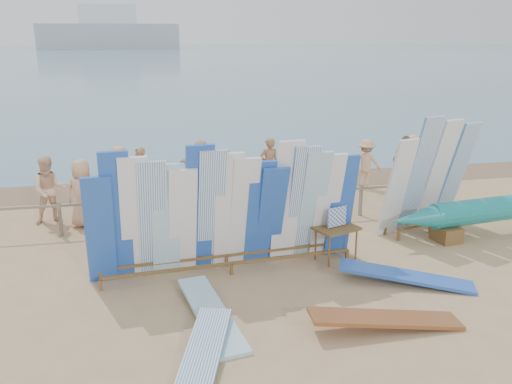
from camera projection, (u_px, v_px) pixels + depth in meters
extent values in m
plane|color=tan|center=(238.00, 271.00, 11.64)|extent=(160.00, 160.00, 0.00)
cube|color=slate|center=(150.00, 55.00, 132.00)|extent=(320.00, 240.00, 0.02)
cube|color=brown|center=(202.00, 184.00, 18.41)|extent=(40.00, 2.60, 0.01)
cube|color=#999EA3|center=(109.00, 37.00, 177.46)|extent=(45.00, 8.00, 8.00)
cube|color=silver|center=(108.00, 14.00, 175.50)|extent=(18.00, 6.00, 6.00)
cube|color=#7C715E|center=(218.00, 196.00, 14.24)|extent=(12.00, 0.06, 0.06)
cube|color=#7C715E|center=(60.00, 219.00, 13.57)|extent=(0.08, 0.08, 0.90)
cube|color=#7C715E|center=(142.00, 214.00, 13.95)|extent=(0.08, 0.08, 0.90)
cube|color=#7C715E|center=(218.00, 209.00, 14.33)|extent=(0.08, 0.08, 0.90)
cube|color=#7C715E|center=(291.00, 205.00, 14.72)|extent=(0.08, 0.08, 0.90)
cube|color=#7C715E|center=(361.00, 200.00, 15.10)|extent=(0.08, 0.08, 0.90)
cube|color=#7C715E|center=(426.00, 196.00, 15.49)|extent=(0.08, 0.08, 0.90)
cube|color=brown|center=(232.00, 263.00, 11.42)|extent=(5.34, 0.51, 0.06)
cube|color=brown|center=(227.00, 255.00, 11.84)|extent=(5.34, 0.51, 0.06)
cube|color=blue|center=(100.00, 231.00, 10.67)|extent=(0.62, 0.67, 2.36)
cube|color=blue|center=(117.00, 218.00, 10.69)|extent=(0.62, 0.77, 2.83)
cube|color=white|center=(135.00, 219.00, 10.80)|extent=(0.63, 0.82, 2.71)
cube|color=white|center=(153.00, 220.00, 10.91)|extent=(0.63, 0.81, 2.60)
cube|color=#88C3DA|center=(166.00, 221.00, 11.00)|extent=(0.62, 0.69, 2.52)
cube|color=white|center=(183.00, 222.00, 11.11)|extent=(0.62, 0.76, 2.39)
cube|color=blue|center=(199.00, 210.00, 11.13)|extent=(0.63, 0.84, 2.87)
cube|color=white|center=(211.00, 211.00, 11.22)|extent=(0.63, 0.87, 2.75)
cube|color=white|center=(228.00, 212.00, 11.33)|extent=(0.62, 0.77, 2.67)
cube|color=white|center=(244.00, 213.00, 11.44)|extent=(0.63, 0.81, 2.55)
cube|color=blue|center=(259.00, 214.00, 11.54)|extent=(0.62, 0.75, 2.45)
cube|color=blue|center=(271.00, 216.00, 11.63)|extent=(0.63, 0.87, 2.31)
cube|color=white|center=(286.00, 203.00, 11.65)|extent=(0.62, 0.73, 2.84)
cube|color=white|center=(301.00, 204.00, 11.76)|extent=(0.63, 0.83, 2.71)
cube|color=#88C3DA|center=(312.00, 206.00, 11.85)|extent=(0.63, 0.88, 2.58)
cube|color=white|center=(327.00, 206.00, 11.96)|extent=(0.62, 0.76, 2.50)
cube|color=blue|center=(341.00, 206.00, 12.06)|extent=(0.61, 0.57, 2.43)
cube|color=brown|center=(431.00, 222.00, 13.85)|extent=(2.13, 0.76, 0.07)
cube|color=brown|center=(417.00, 217.00, 14.25)|extent=(2.13, 0.76, 0.07)
cube|color=white|center=(397.00, 188.00, 13.27)|extent=(0.79, 0.82, 2.54)
cube|color=white|center=(418.00, 175.00, 13.54)|extent=(0.84, 0.98, 3.04)
cube|color=white|center=(437.00, 174.00, 13.88)|extent=(0.85, 1.00, 2.92)
cube|color=white|center=(456.00, 173.00, 14.23)|extent=(0.85, 1.02, 2.79)
cube|color=brown|center=(446.00, 234.00, 13.30)|extent=(0.61, 0.70, 0.38)
cylinder|color=teal|center=(511.00, 207.00, 13.76)|extent=(4.74, 1.25, 0.64)
cone|color=teal|center=(415.00, 219.00, 12.86)|extent=(1.35, 0.76, 0.60)
cube|color=brown|center=(336.00, 228.00, 12.05)|extent=(1.11, 0.94, 0.06)
cube|color=white|center=(337.00, 217.00, 11.97)|extent=(0.48, 0.20, 0.44)
cube|color=#88C3DA|center=(211.00, 318.00, 9.72)|extent=(1.03, 2.76, 0.21)
cube|color=white|center=(202.00, 365.00, 8.35)|extent=(1.32, 2.74, 0.25)
cube|color=blue|center=(405.00, 284.00, 11.07)|extent=(2.69, 1.59, 0.35)
cube|color=brown|center=(385.00, 328.00, 9.39)|extent=(2.72, 0.71, 0.38)
cube|color=#B42D13|center=(230.00, 200.00, 15.48)|extent=(0.65, 0.61, 0.05)
cube|color=#B42D13|center=(227.00, 188.00, 15.62)|extent=(0.60, 0.26, 0.58)
cube|color=#B42D13|center=(238.00, 203.00, 15.33)|extent=(0.57, 0.53, 0.05)
cube|color=#B42D13|center=(238.00, 192.00, 15.47)|extent=(0.53, 0.22, 0.51)
cube|color=#B42D13|center=(303.00, 192.00, 15.46)|extent=(0.56, 0.82, 0.56)
cube|color=#B42D13|center=(299.00, 178.00, 15.64)|extent=(0.48, 0.23, 0.35)
imported|color=tan|center=(366.00, 163.00, 17.86)|extent=(1.12, 0.84, 1.61)
imported|color=beige|center=(50.00, 190.00, 14.42)|extent=(0.96, 0.60, 1.83)
imported|color=beige|center=(202.00, 165.00, 17.47)|extent=(1.62, 1.08, 1.67)
imported|color=#8C6042|center=(269.00, 165.00, 17.34)|extent=(0.68, 0.42, 1.76)
imported|color=#8C6042|center=(140.00, 175.00, 16.18)|extent=(0.36, 0.63, 1.69)
imported|color=beige|center=(288.00, 176.00, 16.45)|extent=(0.38, 0.76, 1.54)
imported|color=tan|center=(83.00, 193.00, 14.14)|extent=(0.97, 0.65, 1.82)
imported|color=#8C6042|center=(404.00, 162.00, 17.63)|extent=(0.69, 1.11, 1.77)
imported|color=#8C6042|center=(226.00, 175.00, 16.36)|extent=(0.66, 1.02, 1.61)
imported|color=tan|center=(120.00, 172.00, 16.70)|extent=(0.80, 1.14, 1.63)
imported|color=tan|center=(412.00, 158.00, 18.55)|extent=(0.65, 1.12, 1.62)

